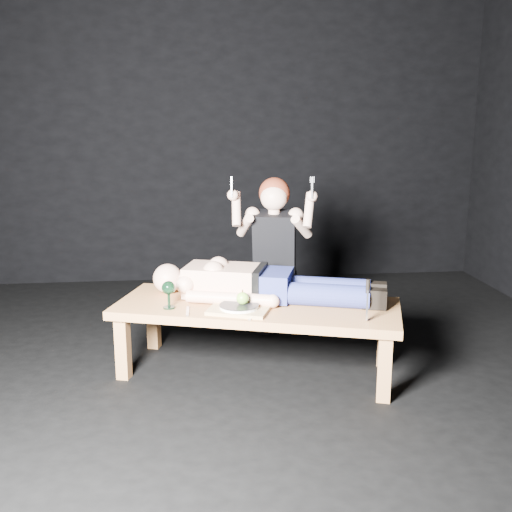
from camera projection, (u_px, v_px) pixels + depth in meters
name	position (u px, v px, depth m)	size (l,w,h in m)	color
ground	(256.00, 381.00, 3.73)	(5.00, 5.00, 0.00)	black
back_wall	(228.00, 128.00, 5.82)	(5.00, 5.00, 0.00)	black
table	(257.00, 338.00, 3.82)	(1.77, 0.66, 0.45)	#A06F3B
lying_man	(269.00, 280.00, 3.86)	(1.68, 0.51, 0.25)	#DEAE90
kneeling_woman	(275.00, 255.00, 4.39)	(0.65, 0.73, 1.22)	black
serving_tray	(239.00, 310.00, 3.63)	(0.35, 0.26, 0.02)	tan
plate	(239.00, 306.00, 3.63)	(0.24, 0.24, 0.02)	white
apple	(243.00, 298.00, 3.63)	(0.08, 0.08, 0.08)	#62B024
goblet	(169.00, 295.00, 3.67)	(0.08, 0.08, 0.17)	black
fork_flat	(188.00, 311.00, 3.63)	(0.02, 0.19, 0.01)	#B2B2B7
knife_flat	(252.00, 315.00, 3.56)	(0.02, 0.19, 0.01)	#B2B2B7
spoon_flat	(254.00, 310.00, 3.64)	(0.02, 0.19, 0.01)	#B2B2B7
carving_knife	(367.00, 300.00, 3.43)	(0.03, 0.04, 0.25)	#B2B2B7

